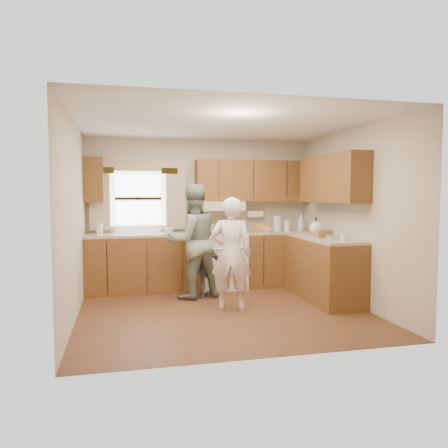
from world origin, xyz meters
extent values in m
plane|color=#513019|center=(0.00, 0.00, 0.00)|extent=(3.80, 3.80, 0.00)
plane|color=white|center=(0.00, 0.00, 2.50)|extent=(3.80, 3.80, 0.00)
plane|color=beige|center=(0.00, 1.75, 1.25)|extent=(3.80, 0.00, 3.80)
plane|color=beige|center=(0.00, -1.75, 1.25)|extent=(3.80, 0.00, 3.80)
plane|color=beige|center=(-1.90, 0.00, 1.25)|extent=(0.00, 3.50, 3.50)
plane|color=beige|center=(1.90, 0.00, 1.25)|extent=(0.00, 3.50, 3.50)
cube|color=#4D2810|center=(-0.99, 1.45, 0.45)|extent=(1.82, 0.60, 0.90)
cube|color=#4D2810|center=(1.29, 1.45, 0.45)|extent=(1.22, 0.60, 0.90)
cube|color=#492910|center=(1.60, 0.32, 0.45)|extent=(0.60, 1.65, 0.90)
cube|color=tan|center=(-0.99, 1.45, 0.92)|extent=(1.82, 0.60, 0.04)
cube|color=tan|center=(1.29, 1.45, 0.92)|extent=(1.22, 0.60, 0.04)
cube|color=tan|center=(1.60, 0.32, 0.92)|extent=(0.60, 1.65, 0.04)
cube|color=#4D2810|center=(0.90, 1.58, 1.80)|extent=(2.00, 0.33, 0.70)
cube|color=#492910|center=(-1.75, 1.58, 1.80)|extent=(0.30, 0.33, 0.70)
cube|color=#492910|center=(1.73, 0.32, 1.80)|extent=(0.33, 1.65, 0.70)
cube|color=beige|center=(0.30, 1.52, 1.38)|extent=(0.76, 0.45, 0.15)
cube|color=silver|center=(-1.05, 1.73, 1.50)|extent=(0.90, 0.03, 0.90)
cube|color=#FFBF4B|center=(-1.63, 1.68, 1.50)|extent=(0.40, 0.05, 1.02)
cube|color=#FFBF4B|center=(-0.47, 1.68, 1.50)|extent=(0.40, 0.05, 1.02)
cube|color=#FFBF4B|center=(-1.05, 1.68, 2.02)|extent=(1.30, 0.05, 0.22)
cylinder|color=white|center=(0.95, 1.65, 1.22)|extent=(0.27, 0.12, 0.12)
imported|color=silver|center=(-0.59, 1.32, 0.99)|extent=(0.15, 0.15, 0.11)
imported|color=silver|center=(1.71, 1.42, 1.08)|extent=(0.14, 0.14, 0.29)
imported|color=silver|center=(1.04, 1.27, 0.97)|extent=(0.28, 0.28, 0.05)
imported|color=silver|center=(1.59, -0.32, 0.99)|extent=(0.13, 0.13, 0.09)
cylinder|color=silver|center=(-1.67, 1.44, 1.03)|extent=(0.11, 0.11, 0.18)
cube|color=olive|center=(0.88, 1.31, 0.95)|extent=(0.23, 0.17, 0.02)
cube|color=#C18829|center=(0.99, 1.40, 1.00)|extent=(0.21, 0.15, 0.11)
cylinder|color=silver|center=(1.27, 1.41, 1.07)|extent=(0.13, 0.13, 0.26)
cylinder|color=silver|center=(1.45, 1.39, 1.03)|extent=(0.11, 0.11, 0.18)
sphere|color=silver|center=(1.66, 0.70, 1.05)|extent=(0.21, 0.21, 0.21)
cube|color=olive|center=(1.57, 0.23, 0.99)|extent=(0.24, 0.13, 0.11)
cube|color=silver|center=(1.65, -0.02, 0.97)|extent=(0.26, 0.18, 0.06)
cube|color=silver|center=(0.30, 1.43, 0.45)|extent=(0.76, 0.64, 0.90)
cube|color=#B7B7BC|center=(0.30, 1.69, 0.99)|extent=(0.76, 0.10, 0.16)
cylinder|color=#B7B7BC|center=(0.30, 1.11, 0.70)|extent=(0.68, 0.03, 0.03)
cube|color=#4A5CAD|center=(0.35, 1.09, 0.48)|extent=(0.22, 0.02, 0.42)
cylinder|color=black|center=(0.12, 1.55, 0.91)|extent=(0.18, 0.18, 0.01)
cylinder|color=black|center=(0.48, 1.55, 0.91)|extent=(0.18, 0.18, 0.01)
cylinder|color=black|center=(0.12, 1.30, 0.91)|extent=(0.18, 0.18, 0.01)
cylinder|color=black|center=(0.48, 1.30, 0.91)|extent=(0.18, 0.18, 0.01)
imported|color=white|center=(0.12, 0.06, 0.77)|extent=(0.65, 0.52, 1.53)
imported|color=#29463A|center=(-0.28, 0.85, 0.86)|extent=(0.98, 0.84, 1.73)
imported|color=slate|center=(-0.07, 0.85, 0.46)|extent=(0.59, 0.39, 0.93)
camera|label=1|loc=(-1.31, -5.64, 1.58)|focal=35.00mm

